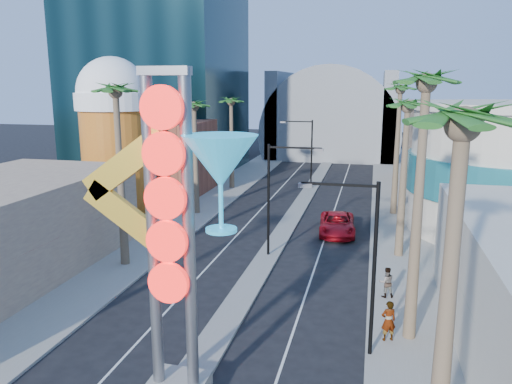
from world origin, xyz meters
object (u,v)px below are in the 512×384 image
object	(u,v)px
neon_sign	(191,220)
pedestrian_a	(388,321)
red_pickup	(337,224)
pedestrian_b	(386,282)

from	to	relation	value
neon_sign	pedestrian_a	xyz separation A→B (m)	(7.18, 6.45, -6.17)
red_pickup	pedestrian_a	bearing A→B (deg)	-82.56
pedestrian_a	pedestrian_b	xyz separation A→B (m)	(0.00, 5.04, -0.10)
neon_sign	pedestrian_a	bearing A→B (deg)	41.95
neon_sign	pedestrian_a	distance (m)	11.46
pedestrian_a	pedestrian_b	bearing A→B (deg)	-112.30
neon_sign	pedestrian_b	distance (m)	14.93
neon_sign	red_pickup	size ratio (longest dim) A/B	2.08
red_pickup	pedestrian_b	bearing A→B (deg)	-77.82
red_pickup	neon_sign	bearing A→B (deg)	-103.00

